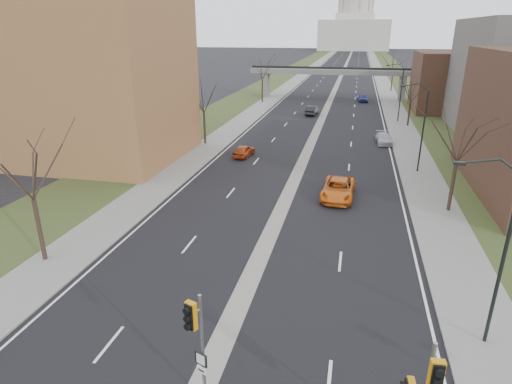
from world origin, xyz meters
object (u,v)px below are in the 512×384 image
at_px(signal_pole_median, 196,334).
at_px(car_left_far, 312,110).
at_px(car_left_near, 244,151).
at_px(car_right_far, 363,98).
at_px(car_right_mid, 384,138).
at_px(car_right_near, 338,189).

relative_size(signal_pole_median, car_left_far, 1.06).
height_order(signal_pole_median, car_left_near, signal_pole_median).
height_order(car_left_far, car_right_far, car_left_far).
distance_m(car_left_far, car_right_far, 18.64).
bearing_deg(car_left_far, car_right_mid, 125.67).
bearing_deg(car_left_near, car_right_near, 142.05).
bearing_deg(car_right_near, signal_pole_median, -96.88).
height_order(car_left_near, car_right_far, car_right_far).
distance_m(car_right_mid, car_right_far, 34.32).
relative_size(signal_pole_median, car_right_mid, 1.09).
bearing_deg(signal_pole_median, car_right_mid, 99.38).
distance_m(car_right_near, car_right_mid, 20.93).
height_order(car_left_far, car_right_near, car_right_near).
distance_m(signal_pole_median, car_right_far, 78.23).
xyz_separation_m(car_left_far, car_right_mid, (10.99, -17.60, -0.11)).
relative_size(car_left_near, car_right_mid, 0.88).
bearing_deg(signal_pole_median, car_right_near, 100.93).
bearing_deg(car_right_mid, car_right_near, -107.89).
bearing_deg(signal_pole_median, car_left_near, 122.43).
distance_m(signal_pole_median, car_left_far, 61.42).
xyz_separation_m(car_left_far, car_right_far, (8.43, 16.63, -0.03)).
bearing_deg(car_right_near, car_left_far, 102.22).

